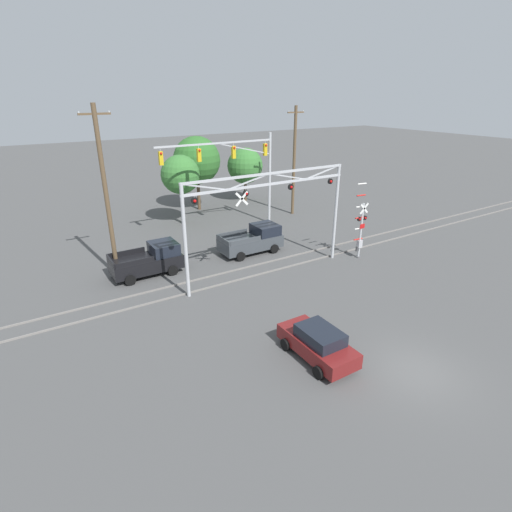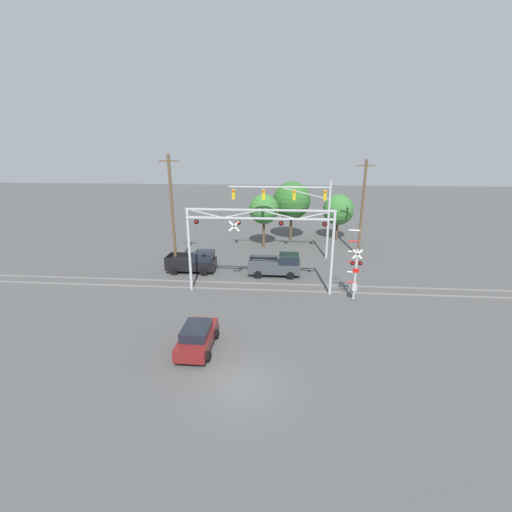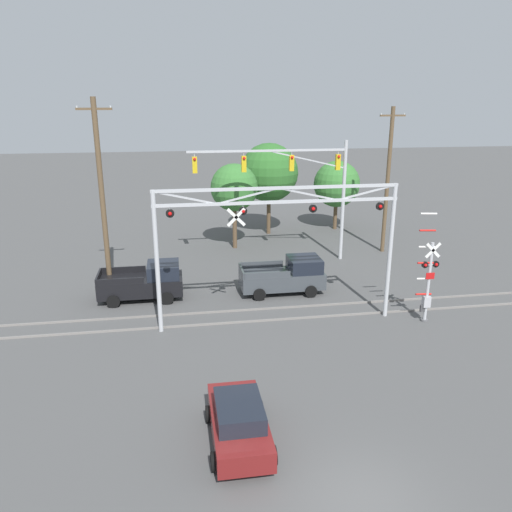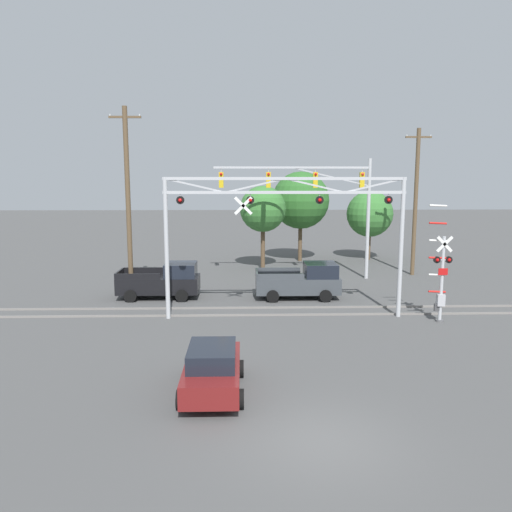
# 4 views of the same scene
# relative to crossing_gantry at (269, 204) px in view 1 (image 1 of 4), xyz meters

# --- Properties ---
(ground_plane) EXTENTS (200.00, 200.00, 0.00)m
(ground_plane) POSITION_rel_crossing_gantry_xyz_m (0.01, -11.73, -4.85)
(ground_plane) COLOR #4C4C4C
(rail_track_near) EXTENTS (80.00, 0.08, 0.10)m
(rail_track_near) POSITION_rel_crossing_gantry_xyz_m (0.01, 0.28, -4.80)
(rail_track_near) COLOR gray
(rail_track_near) RESTS_ON ground_plane
(rail_track_far) EXTENTS (80.00, 0.08, 0.10)m
(rail_track_far) POSITION_rel_crossing_gantry_xyz_m (0.01, 1.72, -4.80)
(rail_track_far) COLOR gray
(rail_track_far) RESTS_ON ground_plane
(crossing_gantry) EXTENTS (11.51, 0.26, 6.81)m
(crossing_gantry) POSITION_rel_crossing_gantry_xyz_m (0.00, 0.00, 0.00)
(crossing_gantry) COLOR #B7BABF
(crossing_gantry) RESTS_ON ground_plane
(crossing_signal_mast) EXTENTS (1.21, 0.35, 5.56)m
(crossing_signal_mast) POSITION_rel_crossing_gantry_xyz_m (7.31, -0.94, -2.80)
(crossing_signal_mast) COLOR #B7BABF
(crossing_signal_mast) RESTS_ON ground_plane
(traffic_signal_span) EXTENTS (10.47, 0.39, 8.08)m
(traffic_signal_span) POSITION_rel_crossing_gantry_xyz_m (3.68, 9.62, 0.82)
(traffic_signal_span) COLOR #B7BABF
(traffic_signal_span) RESTS_ON ground_plane
(pickup_truck_lead) EXTENTS (4.71, 2.32, 2.01)m
(pickup_truck_lead) POSITION_rel_crossing_gantry_xyz_m (1.37, 4.07, -3.89)
(pickup_truck_lead) COLOR #3D4247
(pickup_truck_lead) RESTS_ON ground_plane
(pickup_truck_following) EXTENTS (4.55, 2.32, 2.01)m
(pickup_truck_following) POSITION_rel_crossing_gantry_xyz_m (-6.53, 4.34, -3.89)
(pickup_truck_following) COLOR black
(pickup_truck_following) RESTS_ON ground_plane
(sedan_waiting) EXTENTS (1.98, 3.97, 1.55)m
(sedan_waiting) POSITION_rel_crossing_gantry_xyz_m (-2.98, -8.64, -4.07)
(sedan_waiting) COLOR maroon
(sedan_waiting) RESTS_ON ground_plane
(utility_pole_left) EXTENTS (1.80, 0.28, 10.74)m
(utility_pole_left) POSITION_rel_crossing_gantry_xyz_m (-8.53, 5.14, 0.67)
(utility_pole_left) COLOR brown
(utility_pole_left) RESTS_ON ground_plane
(utility_pole_right) EXTENTS (1.80, 0.28, 10.17)m
(utility_pole_right) POSITION_rel_crossing_gantry_xyz_m (10.06, 10.83, 0.38)
(utility_pole_right) COLOR brown
(utility_pole_right) RESTS_ON ground_plane
(background_tree_beyond_span) EXTENTS (4.67, 4.67, 7.36)m
(background_tree_beyond_span) POSITION_rel_crossing_gantry_xyz_m (2.78, 17.15, 0.16)
(background_tree_beyond_span) COLOR brown
(background_tree_beyond_span) RESTS_ON ground_plane
(background_tree_far_left_verge) EXTENTS (3.84, 3.84, 5.78)m
(background_tree_far_left_verge) POSITION_rel_crossing_gantry_xyz_m (8.67, 17.77, -1.01)
(background_tree_far_left_verge) COLOR brown
(background_tree_far_left_verge) RESTS_ON ground_plane
(background_tree_far_right_verge) EXTENTS (3.43, 3.43, 6.25)m
(background_tree_far_right_verge) POSITION_rel_crossing_gantry_xyz_m (-0.46, 13.45, -0.34)
(background_tree_far_right_verge) COLOR brown
(background_tree_far_right_verge) RESTS_ON ground_plane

